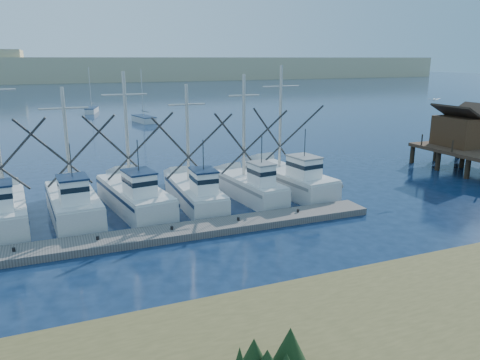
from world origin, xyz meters
The scene contains 7 objects.
ground centered at (0.00, 0.00, 0.00)m, with size 500.00×500.00×0.00m, color #0B1B33.
floating_dock centered at (-10.30, 5.22, 0.21)m, with size 30.83×2.06×0.41m, color slate.
dune_ridge centered at (0.00, 210.00, 5.00)m, with size 360.00×60.00×10.00m, color tan.
trawler_fleet centered at (-10.40, 10.27, 0.98)m, with size 30.86×9.02×9.78m.
sailboat_near centered at (0.84, 53.91, 0.49)m, with size 2.97×5.61×8.10m.
sailboat_far centered at (-5.31, 70.62, 0.50)m, with size 3.00×6.12×8.10m.
flying_gull centered at (16.24, 10.62, 6.40)m, with size 1.23×0.23×0.23m.
Camera 1 is at (-13.18, -18.89, 9.67)m, focal length 35.00 mm.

